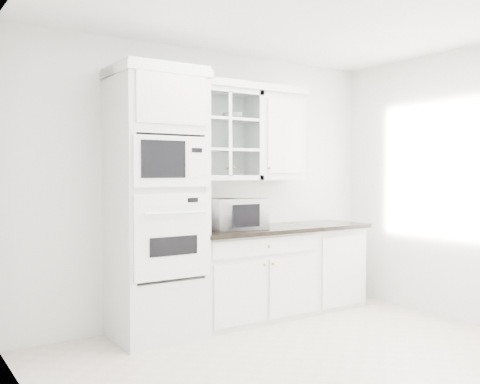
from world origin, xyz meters
TOP-DOWN VIEW (x-y plane):
  - ground at (0.00, 0.00)m, footprint 4.00×3.50m
  - room_shell at (0.00, 0.43)m, footprint 4.00×3.50m
  - oven_column at (-0.75, 1.42)m, footprint 0.76×0.68m
  - base_cabinet_run at (0.28, 1.45)m, footprint 1.32×0.67m
  - extra_base_cabinet at (1.28, 1.45)m, footprint 0.72×0.67m
  - upper_cabinet_glass at (0.03, 1.58)m, footprint 0.80×0.33m
  - upper_cabinet_solid at (0.71, 1.58)m, footprint 0.55×0.33m
  - crown_molding at (-0.07, 1.56)m, footprint 2.14×0.38m
  - countertop_microwave at (0.12, 1.43)m, footprint 0.60×0.53m
  - bowl_a at (-0.17, 1.60)m, footprint 0.22×0.22m
  - bowl_b at (0.16, 1.57)m, footprint 0.21×0.21m
  - cup_a at (-0.16, 1.57)m, footprint 0.16×0.16m
  - cup_b at (0.13, 1.60)m, footprint 0.11×0.11m

SIDE VIEW (x-z plane):
  - ground at x=0.00m, z-range 0.00..0.01m
  - base_cabinet_run at x=0.28m, z-range 0.00..0.92m
  - extra_base_cabinet at x=1.28m, z-range 0.00..0.92m
  - countertop_microwave at x=0.12m, z-range 0.92..1.22m
  - oven_column at x=-0.75m, z-range 0.00..2.40m
  - cup_b at x=0.13m, z-range 1.71..1.80m
  - cup_a at x=-0.16m, z-range 1.71..1.82m
  - room_shell at x=0.00m, z-range 0.43..3.13m
  - upper_cabinet_glass at x=0.03m, z-range 1.40..2.30m
  - upper_cabinet_solid at x=0.71m, z-range 1.40..2.30m
  - bowl_a at x=-0.17m, z-range 2.01..2.06m
  - bowl_b at x=0.16m, z-range 2.01..2.07m
  - crown_molding at x=-0.07m, z-range 2.30..2.37m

